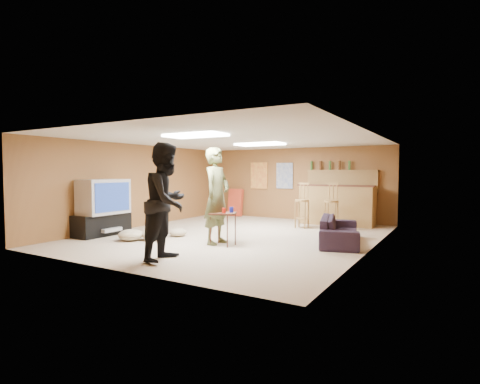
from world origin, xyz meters
The scene contains 32 objects.
ground centered at (0.00, 0.00, 0.00)m, with size 7.00×7.00×0.00m, color tan.
ceiling centered at (0.00, 0.00, 2.20)m, with size 6.00×7.00×0.02m, color silver.
wall_back centered at (0.00, 3.50, 1.10)m, with size 6.00×0.02×2.20m, color brown.
wall_front centered at (0.00, -3.50, 1.10)m, with size 6.00×0.02×2.20m, color brown.
wall_left centered at (-3.00, 0.00, 1.10)m, with size 0.02×7.00×2.20m, color brown.
wall_right centered at (3.00, 0.00, 1.10)m, with size 0.02×7.00×2.20m, color brown.
tv_stand centered at (-2.72, -1.50, 0.25)m, with size 0.55×1.30×0.50m, color black.
dvd_box centered at (-2.50, -1.50, 0.15)m, with size 0.35×0.50×0.08m, color #B2B2B7.
tv_body centered at (-2.65, -1.50, 0.90)m, with size 0.60×1.10×0.80m, color #B2B2B7.
tv_screen centered at (-2.34, -1.50, 0.90)m, with size 0.02×0.95×0.65m, color navy.
bar_counter centered at (1.50, 2.95, 0.55)m, with size 2.00×0.60×1.10m, color olive.
bar_lip centered at (1.50, 2.70, 1.10)m, with size 2.10×0.12×0.05m, color #422015.
bar_shelf centered at (1.50, 3.40, 1.50)m, with size 2.00×0.18×0.05m, color olive.
bar_backing centered at (1.50, 3.42, 1.20)m, with size 2.00×0.14×0.60m, color olive.
poster_left centered at (-1.20, 3.46, 1.35)m, with size 0.60×0.03×0.85m, color #BF3F26.
poster_right centered at (-0.30, 3.46, 1.35)m, with size 0.55×0.03×0.80m, color #334C99.
folding_chair_stack centered at (-2.00, 3.30, 0.45)m, with size 0.50×0.14×0.90m, color #BD3B23.
ceiling_panel_front centered at (0.00, -1.50, 2.17)m, with size 1.20×0.60×0.04m, color white.
ceiling_panel_back centered at (0.00, 1.20, 2.17)m, with size 1.20×0.60×0.04m, color white.
person_olive centered at (0.16, -1.00, 0.98)m, with size 0.72×0.47×1.97m, color brown.
person_black centered at (0.23, -2.58, 0.98)m, with size 0.95×0.74×1.95m, color black.
sofa centered at (2.32, 0.30, 0.27)m, with size 1.87×0.73×0.55m, color black.
tray_table centered at (0.36, -1.08, 0.33)m, with size 0.51×0.40×0.66m, color #422015.
cup_red_near centered at (0.26, -1.02, 0.71)m, with size 0.08×0.08×0.10m, color red.
cup_red_far centered at (0.43, -1.15, 0.71)m, with size 0.08×0.08×0.10m, color red.
cup_blue centered at (0.49, -0.98, 0.71)m, with size 0.08×0.08×0.11m, color #161E9C.
bar_stool_left centered at (0.87, 1.92, 0.61)m, with size 0.39×0.39×1.23m, color olive, non-canonical shape.
bar_stool_right centered at (1.61, 2.06, 0.64)m, with size 0.41×0.41×1.28m, color olive, non-canonical shape.
cushion_near_tv centered at (-1.24, -1.34, 0.12)m, with size 0.54×0.54×0.24m, color tan.
cushion_mid centered at (-1.10, -0.73, 0.09)m, with size 0.39×0.39×0.18m, color tan.
cushion_far centered at (-1.63, -1.65, 0.12)m, with size 0.53×0.53×0.24m, color tan.
bottle_row centered at (1.16, 3.38, 1.65)m, with size 1.20×0.08×0.26m, color #3F7233, non-canonical shape.
Camera 1 is at (4.41, -7.31, 1.47)m, focal length 28.00 mm.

